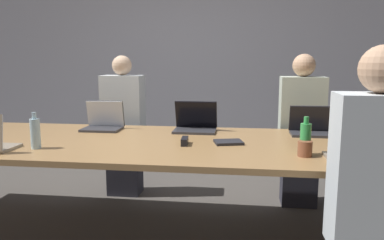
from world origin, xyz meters
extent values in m
plane|color=#4C4742|center=(0.00, 0.00, 0.00)|extent=(24.00, 24.00, 0.00)
cube|color=#9999A3|center=(0.00, 2.31, 1.40)|extent=(12.00, 0.06, 2.80)
cube|color=#9E7547|center=(0.00, 0.00, 0.74)|extent=(4.43, 1.27, 0.04)
cube|color=gray|center=(1.30, -0.36, 0.77)|extent=(0.31, 0.24, 0.02)
cube|color=gray|center=(1.30, -0.47, 0.90)|extent=(0.32, 0.06, 0.24)
cube|color=black|center=(1.30, -0.46, 0.90)|extent=(0.31, 0.06, 0.24)
cube|color=silver|center=(1.27, -0.86, 0.83)|extent=(0.40, 0.24, 0.76)
sphere|color=tan|center=(1.27, -0.86, 1.32)|extent=(0.22, 0.22, 0.22)
cylinder|color=brown|center=(1.03, -0.31, 0.81)|extent=(0.09, 0.09, 0.10)
cylinder|color=green|center=(1.04, -0.27, 0.86)|extent=(0.07, 0.07, 0.20)
cylinder|color=green|center=(1.04, -0.27, 0.99)|extent=(0.03, 0.03, 0.04)
cube|color=#333338|center=(1.19, 0.37, 0.77)|extent=(0.32, 0.21, 0.02)
cube|color=#333338|center=(1.19, 0.46, 0.89)|extent=(0.33, 0.05, 0.21)
cube|color=black|center=(1.19, 0.45, 0.88)|extent=(0.32, 0.05, 0.21)
cube|color=#2D2D38|center=(1.18, 0.83, 0.23)|extent=(0.32, 0.24, 0.45)
cube|color=beige|center=(1.18, 0.83, 0.83)|extent=(0.40, 0.24, 0.76)
sphere|color=tan|center=(1.18, 0.83, 1.31)|extent=(0.21, 0.21, 0.21)
cube|color=#333338|center=(0.24, 0.39, 0.77)|extent=(0.35, 0.24, 0.02)
cube|color=#333338|center=(0.24, 0.48, 0.90)|extent=(0.36, 0.09, 0.24)
cube|color=black|center=(0.24, 0.47, 0.90)|extent=(0.35, 0.09, 0.23)
cylinder|color=#ADD1E0|center=(-0.77, -0.34, 0.86)|extent=(0.07, 0.07, 0.21)
cylinder|color=#ADD1E0|center=(-0.77, -0.34, 0.99)|extent=(0.03, 0.03, 0.05)
cube|color=#333338|center=(-0.56, 0.36, 0.77)|extent=(0.33, 0.23, 0.02)
cube|color=#333338|center=(-0.56, 0.46, 0.90)|extent=(0.33, 0.05, 0.23)
cube|color=silver|center=(-0.56, 0.45, 0.89)|extent=(0.33, 0.05, 0.23)
cube|color=#2D2D38|center=(-0.54, 0.90, 0.23)|extent=(0.32, 0.24, 0.45)
cube|color=silver|center=(-0.54, 0.90, 0.83)|extent=(0.40, 0.24, 0.76)
sphere|color=beige|center=(-0.54, 0.90, 1.31)|extent=(0.19, 0.19, 0.19)
cube|color=black|center=(0.23, -0.08, 0.79)|extent=(0.05, 0.15, 0.05)
cube|color=#232328|center=(0.54, -0.01, 0.77)|extent=(0.23, 0.20, 0.02)
camera|label=1|loc=(0.62, -2.68, 1.37)|focal=35.00mm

